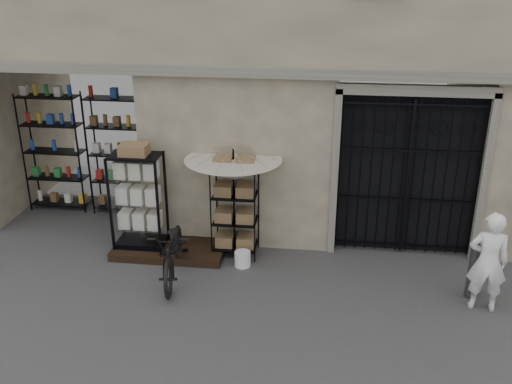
# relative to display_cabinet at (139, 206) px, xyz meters

# --- Properties ---
(ground) EXTENTS (80.00, 80.00, 0.00)m
(ground) POSITION_rel_display_cabinet_xyz_m (2.91, -1.56, -0.92)
(ground) COLOR black
(ground) RESTS_ON ground
(shop_recess) EXTENTS (3.00, 1.70, 3.00)m
(shop_recess) POSITION_rel_display_cabinet_xyz_m (-1.59, 1.24, 0.58)
(shop_recess) COLOR black
(shop_recess) RESTS_ON ground
(shop_shelving) EXTENTS (2.70, 0.50, 2.50)m
(shop_shelving) POSITION_rel_display_cabinet_xyz_m (-1.64, 1.74, 0.33)
(shop_shelving) COLOR black
(shop_shelving) RESTS_ON ground
(iron_gate) EXTENTS (2.50, 0.21, 3.00)m
(iron_gate) POSITION_rel_display_cabinet_xyz_m (4.66, 0.72, 0.58)
(iron_gate) COLOR black
(iron_gate) RESTS_ON ground
(step_platform) EXTENTS (2.00, 0.90, 0.15)m
(step_platform) POSITION_rel_display_cabinet_xyz_m (0.51, -0.01, -0.84)
(step_platform) COLOR black
(step_platform) RESTS_ON ground
(display_cabinet) EXTENTS (0.86, 0.55, 1.86)m
(display_cabinet) POSITION_rel_display_cabinet_xyz_m (0.00, 0.00, 0.00)
(display_cabinet) COLOR black
(display_cabinet) RESTS_ON step_platform
(wire_rack) EXTENTS (0.90, 0.77, 1.75)m
(wire_rack) POSITION_rel_display_cabinet_xyz_m (1.70, 0.15, -0.06)
(wire_rack) COLOR black
(wire_rack) RESTS_ON ground
(market_umbrella) EXTENTS (1.66, 1.68, 2.38)m
(market_umbrella) POSITION_rel_display_cabinet_xyz_m (1.68, 0.17, 0.80)
(market_umbrella) COLOR black
(market_umbrella) RESTS_ON ground
(white_bucket) EXTENTS (0.30, 0.30, 0.27)m
(white_bucket) POSITION_rel_display_cabinet_xyz_m (1.89, -0.28, -0.79)
(white_bucket) COLOR white
(white_bucket) RESTS_ON ground
(bicycle) EXTENTS (0.78, 1.06, 1.87)m
(bicycle) POSITION_rel_display_cabinet_xyz_m (0.82, -0.79, -0.92)
(bicycle) COLOR black
(bicycle) RESTS_ON ground
(steel_bollard) EXTENTS (0.19, 0.19, 0.91)m
(steel_bollard) POSITION_rel_display_cabinet_xyz_m (5.61, -0.80, -0.46)
(steel_bollard) COLOR #4D4D50
(steel_bollard) RESTS_ON ground
(shopkeeper) EXTENTS (0.73, 1.64, 0.38)m
(shopkeeper) POSITION_rel_display_cabinet_xyz_m (5.70, -1.10, -0.92)
(shopkeeper) COLOR white
(shopkeeper) RESTS_ON ground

